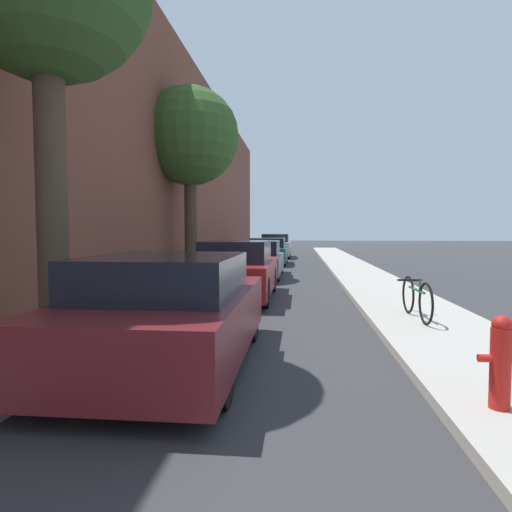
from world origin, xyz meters
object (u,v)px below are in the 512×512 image
parked_car_grey (255,260)px  parked_car_teal (268,252)px  fire_hydrant (501,361)px  parked_car_maroon (169,312)px  bicycle (416,298)px  street_tree_far (190,138)px  parked_car_red (238,271)px  parked_car_white (276,246)px

parked_car_grey → parked_car_teal: 5.89m
parked_car_grey → fire_hydrant: parked_car_grey is taller
parked_car_maroon → bicycle: size_ratio=2.34×
parked_car_teal → fire_hydrant: size_ratio=4.98×
street_tree_far → fire_hydrant: bearing=-63.5°
fire_hydrant → parked_car_teal: bearing=100.6°
parked_car_red → street_tree_far: bearing=116.9°
bicycle → parked_car_red: bearing=140.9°
parked_car_teal → street_tree_far: size_ratio=0.62×
parked_car_teal → parked_car_maroon: bearing=-90.2°
parked_car_grey → parked_car_teal: bearing=89.7°
fire_hydrant → parked_car_maroon: bearing=158.8°
street_tree_far → fire_hydrant: street_tree_far is taller
parked_car_red → street_tree_far: size_ratio=0.62×
parked_car_teal → parked_car_white: bearing=89.1°
parked_car_white → bicycle: (3.49, -18.82, -0.22)m
parked_car_red → street_tree_far: (-2.31, 4.55, 4.21)m
parked_car_white → fire_hydrant: parked_car_white is taller
parked_car_teal → parked_car_white: parked_car_white is taller
parked_car_teal → parked_car_white: (0.09, 5.29, 0.08)m
parked_car_teal → bicycle: 13.99m
parked_car_red → fire_hydrant: 7.32m
parked_car_teal → parked_car_white: size_ratio=1.02×
parked_car_red → fire_hydrant: bearing=-63.8°
parked_car_maroon → bicycle: (3.63, 2.62, -0.18)m
parked_car_maroon → parked_car_red: 5.29m
parked_car_maroon → parked_car_grey: 10.26m
parked_car_maroon → parked_car_teal: (0.05, 16.15, -0.03)m
parked_car_white → bicycle: 19.14m
parked_car_red → parked_car_white: size_ratio=1.01×
parked_car_teal → fire_hydrant: (3.27, -17.43, -0.09)m
parked_car_grey → parked_car_white: bearing=89.4°
parked_car_red → parked_car_white: (0.04, 16.16, 0.03)m
bicycle → parked_car_maroon: bearing=-146.2°
parked_car_grey → bicycle: 8.45m
parked_car_white → fire_hydrant: 22.95m
parked_car_red → parked_car_teal: (-0.04, 10.86, -0.05)m
parked_car_red → parked_car_white: bearing=89.8°
parked_car_grey → street_tree_far: size_ratio=0.66×
fire_hydrant → parked_car_white: bearing=98.0°
parked_car_red → bicycle: size_ratio=2.36×
fire_hydrant → bicycle: bearing=85.5°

